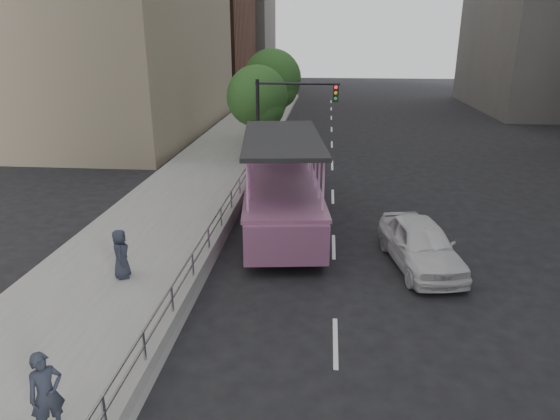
% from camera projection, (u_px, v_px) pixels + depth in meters
% --- Properties ---
extents(ground, '(160.00, 160.00, 0.00)m').
position_uv_depth(ground, '(300.00, 300.00, 14.44)').
color(ground, black).
extents(sidewalk, '(5.50, 80.00, 0.30)m').
position_uv_depth(sidewalk, '(194.00, 190.00, 24.29)').
color(sidewalk, '#A1A19C').
rests_on(sidewalk, ground).
extents(kerb_wall, '(0.24, 30.00, 0.36)m').
position_uv_depth(kerb_wall, '(209.00, 253.00, 16.44)').
color(kerb_wall, gray).
rests_on(kerb_wall, sidewalk).
extents(guardrail, '(0.07, 22.00, 0.71)m').
position_uv_depth(guardrail, '(208.00, 234.00, 16.22)').
color(guardrail, '#9E9FA2').
rests_on(guardrail, kerb_wall).
extents(duck_boat, '(4.02, 11.41, 3.71)m').
position_uv_depth(duck_boat, '(281.00, 185.00, 20.72)').
color(duck_boat, black).
rests_on(duck_boat, ground).
extents(car, '(2.66, 4.86, 1.57)m').
position_uv_depth(car, '(421.00, 244.00, 16.37)').
color(car, white).
rests_on(car, ground).
extents(pedestrian_near, '(0.72, 0.74, 1.70)m').
position_uv_depth(pedestrian_near, '(46.00, 394.00, 8.98)').
color(pedestrian_near, '#262B38').
rests_on(pedestrian_near, sidewalk).
extents(pedestrian_far, '(0.67, 0.85, 1.54)m').
position_uv_depth(pedestrian_far, '(121.00, 254.00, 14.95)').
color(pedestrian_far, '#262B38').
rests_on(pedestrian_far, sidewalk).
extents(parking_sign, '(0.25, 0.58, 2.72)m').
position_uv_depth(parking_sign, '(249.00, 159.00, 23.53)').
color(parking_sign, black).
rests_on(parking_sign, ground).
extents(traffic_signal, '(4.20, 0.32, 5.20)m').
position_uv_depth(traffic_signal, '(281.00, 114.00, 25.17)').
color(traffic_signal, black).
rests_on(traffic_signal, ground).
extents(street_tree_near, '(3.52, 3.52, 5.72)m').
position_uv_depth(street_tree_near, '(259.00, 99.00, 28.42)').
color(street_tree_near, '#3D261C').
rests_on(street_tree_near, ground).
extents(street_tree_far, '(3.97, 3.97, 6.45)m').
position_uv_depth(street_tree_far, '(273.00, 81.00, 33.88)').
color(street_tree_far, '#3D261C').
rests_on(street_tree_far, ground).
extents(midrise_stone_b, '(16.00, 14.00, 20.00)m').
position_uv_depth(midrise_stone_b, '(216.00, 15.00, 72.65)').
color(midrise_stone_b, slate).
rests_on(midrise_stone_b, ground).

